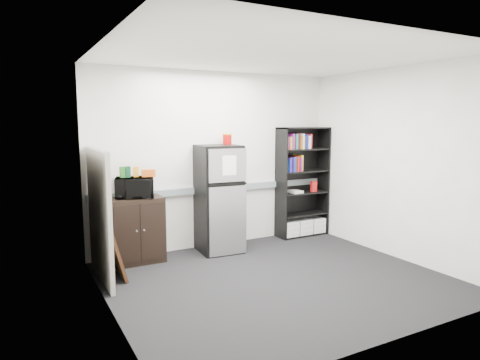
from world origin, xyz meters
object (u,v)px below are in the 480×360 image
(bookshelf, at_px, (302,183))
(microwave, at_px, (135,188))
(cubicle_partition, at_px, (99,214))
(refrigerator, at_px, (219,199))
(cabinet, at_px, (136,230))

(bookshelf, distance_m, microwave, 2.88)
(cubicle_partition, relative_size, microwave, 3.20)
(bookshelf, relative_size, cubicle_partition, 1.14)
(refrigerator, bearing_deg, cabinet, -179.50)
(cabinet, bearing_deg, bookshelf, 1.28)
(cabinet, xyz_separation_m, microwave, (0.00, -0.02, 0.60))
(bookshelf, bearing_deg, microwave, -178.40)
(cubicle_partition, height_order, microwave, cubicle_partition)
(cubicle_partition, distance_m, refrigerator, 1.82)
(cubicle_partition, bearing_deg, bookshelf, 8.06)
(refrigerator, bearing_deg, microwave, -178.76)
(microwave, bearing_deg, cubicle_partition, -126.21)
(bookshelf, height_order, refrigerator, bookshelf)
(bookshelf, height_order, cabinet, bookshelf)
(cabinet, height_order, microwave, microwave)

